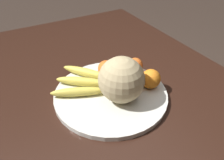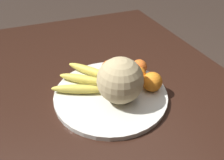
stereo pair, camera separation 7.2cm
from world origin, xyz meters
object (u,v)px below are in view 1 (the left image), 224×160
object	(u,v)px
banana_bunch	(83,81)
orange_mid_center	(135,65)
melon	(121,80)
orange_front_right	(135,73)
kitchen_table	(110,114)
fruit_bowl	(112,93)
produce_tag	(115,79)
orange_front_left	(151,79)
orange_back_left	(106,68)

from	to	relation	value
banana_bunch	orange_mid_center	distance (m)	0.21
melon	orange_front_right	world-z (taller)	melon
banana_bunch	melon	bearing A→B (deg)	161.28
kitchen_table	orange_mid_center	world-z (taller)	orange_mid_center
fruit_bowl	produce_tag	bearing A→B (deg)	-37.49
kitchen_table	melon	distance (m)	0.19
banana_bunch	orange_front_right	distance (m)	0.19
orange_mid_center	produce_tag	size ratio (longest dim) A/B	0.74
orange_front_right	orange_mid_center	size ratio (longest dim) A/B	1.08
fruit_bowl	orange_front_left	world-z (taller)	orange_front_left
fruit_bowl	melon	distance (m)	0.09
kitchen_table	produce_tag	xyz separation A→B (m)	(0.05, -0.05, 0.12)
produce_tag	orange_back_left	bearing A→B (deg)	17.01
melon	orange_front_left	xyz separation A→B (m)	(0.00, -0.12, -0.04)
fruit_bowl	melon	bearing A→B (deg)	-165.19
orange_mid_center	melon	bearing A→B (deg)	129.53
fruit_bowl	banana_bunch	bearing A→B (deg)	41.30
melon	orange_front_right	size ratio (longest dim) A/B	2.34
orange_front_right	banana_bunch	bearing A→B (deg)	69.49
melon	orange_back_left	xyz separation A→B (m)	(0.14, -0.02, -0.04)
kitchen_table	orange_back_left	bearing A→B (deg)	-20.73
orange_mid_center	banana_bunch	bearing A→B (deg)	84.68
kitchen_table	orange_mid_center	bearing A→B (deg)	-69.25
melon	orange_mid_center	bearing A→B (deg)	-50.47
melon	banana_bunch	bearing A→B (deg)	33.92
orange_back_left	produce_tag	xyz separation A→B (m)	(-0.04, -0.01, -0.03)
banana_bunch	fruit_bowl	bearing A→B (deg)	168.65
banana_bunch	produce_tag	size ratio (longest dim) A/B	2.92
banana_bunch	orange_mid_center	bearing A→B (deg)	-147.97
fruit_bowl	orange_front_left	size ratio (longest dim) A/B	5.71
orange_front_left	banana_bunch	bearing A→B (deg)	59.02
orange_front_left	produce_tag	bearing A→B (deg)	42.11
orange_back_left	banana_bunch	bearing A→B (deg)	99.07
orange_front_left	produce_tag	size ratio (longest dim) A/B	0.85
orange_front_right	orange_back_left	distance (m)	0.11
orange_back_left	orange_front_left	bearing A→B (deg)	-143.27
banana_bunch	produce_tag	xyz separation A→B (m)	(-0.02, -0.11, -0.02)
orange_front_left	orange_front_right	bearing A→B (deg)	26.11
orange_mid_center	orange_back_left	size ratio (longest dim) A/B	0.97
orange_back_left	melon	bearing A→B (deg)	172.71
kitchen_table	melon	size ratio (longest dim) A/B	9.95
fruit_bowl	produce_tag	distance (m)	0.07
kitchen_table	orange_mid_center	xyz separation A→B (m)	(0.05, -0.14, 0.14)
fruit_bowl	orange_back_left	xyz separation A→B (m)	(0.10, -0.03, 0.04)
orange_front_left	orange_front_right	size ratio (longest dim) A/B	1.07
kitchen_table	orange_mid_center	distance (m)	0.21
banana_bunch	orange_mid_center	size ratio (longest dim) A/B	3.97
kitchen_table	melon	xyz separation A→B (m)	(-0.05, -0.02, 0.19)
kitchen_table	orange_front_left	world-z (taller)	orange_front_left
melon	kitchen_table	bearing A→B (deg)	17.64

